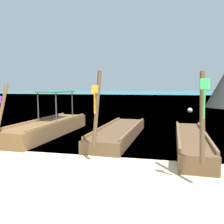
{
  "coord_description": "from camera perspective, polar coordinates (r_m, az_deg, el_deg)",
  "views": [
    {
      "loc": [
        2.08,
        -4.86,
        2.26
      ],
      "look_at": [
        0.0,
        4.45,
        1.23
      ],
      "focal_mm": 38.32,
      "sensor_mm": 36.0,
      "label": 1
    }
  ],
  "objects": [
    {
      "name": "longtail_boat_violet_ribbon",
      "position": [
        11.5,
        -14.77,
        -3.5
      ],
      "size": [
        1.55,
        6.38,
        2.35
      ],
      "color": "brown",
      "rests_on": "ground"
    },
    {
      "name": "mooring_buoy_near",
      "position": [
        21.43,
        18.1,
        0.36
      ],
      "size": [
        0.42,
        0.42,
        0.42
      ],
      "color": "white",
      "rests_on": "sea_water"
    },
    {
      "name": "longtail_boat_green_ribbon",
      "position": [
        9.14,
        18.44,
        -6.68
      ],
      "size": [
        1.19,
        6.15,
        2.65
      ],
      "color": "brown",
      "rests_on": "ground"
    },
    {
      "name": "longtail_boat_orange_ribbon",
      "position": [
        10.46,
        1.71,
        -4.94
      ],
      "size": [
        1.65,
        6.26,
        2.76
      ],
      "color": "brown",
      "rests_on": "ground"
    },
    {
      "name": "sea_water",
      "position": [
        67.38,
        10.84,
        4.12
      ],
      "size": [
        120.0,
        120.0,
        0.0
      ],
      "primitive_type": "plane",
      "color": "teal",
      "rests_on": "ground"
    },
    {
      "name": "ground",
      "position": [
        5.75,
        -10.18,
        -17.12
      ],
      "size": [
        120.0,
        120.0,
        0.0
      ],
      "primitive_type": "plane",
      "color": "beige"
    }
  ]
}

